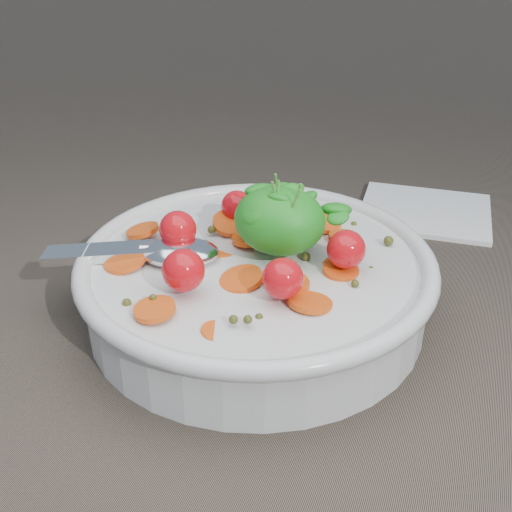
% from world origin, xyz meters
% --- Properties ---
extents(ground, '(6.00, 6.00, 0.00)m').
position_xyz_m(ground, '(0.00, 0.00, 0.00)').
color(ground, brown).
rests_on(ground, ground).
extents(bowl, '(0.33, 0.31, 0.13)m').
position_xyz_m(bowl, '(-0.03, -0.02, 0.04)').
color(bowl, silver).
rests_on(bowl, ground).
extents(napkin, '(0.16, 0.14, 0.01)m').
position_xyz_m(napkin, '(0.09, 0.25, 0.00)').
color(napkin, white).
rests_on(napkin, ground).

